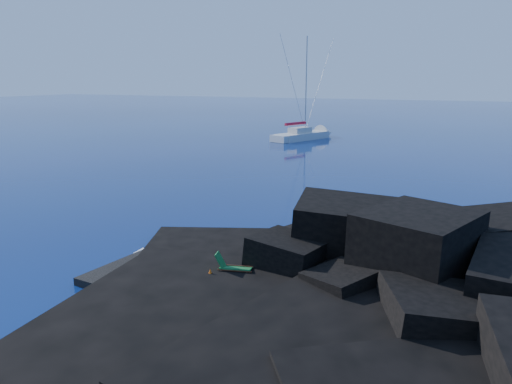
% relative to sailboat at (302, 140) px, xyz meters
% --- Properties ---
extents(ground, '(400.00, 400.00, 0.00)m').
position_rel_sailboat_xyz_m(ground, '(8.84, -52.38, 0.00)').
color(ground, '#041240').
rests_on(ground, ground).
extents(headland, '(24.00, 24.00, 3.60)m').
position_rel_sailboat_xyz_m(headland, '(21.84, -49.38, 0.00)').
color(headland, black).
rests_on(headland, ground).
extents(beach, '(9.08, 6.86, 0.70)m').
position_rel_sailboat_xyz_m(beach, '(13.34, -51.88, 0.00)').
color(beach, black).
rests_on(beach, ground).
extents(surf_foam, '(10.00, 8.00, 0.06)m').
position_rel_sailboat_xyz_m(surf_foam, '(13.84, -47.38, 0.00)').
color(surf_foam, white).
rests_on(surf_foam, ground).
extents(sailboat, '(7.71, 14.29, 14.83)m').
position_rel_sailboat_xyz_m(sailboat, '(0.00, 0.00, 0.00)').
color(sailboat, silver).
rests_on(sailboat, ground).
extents(deck_chair, '(1.71, 1.06, 1.09)m').
position_rel_sailboat_xyz_m(deck_chair, '(15.11, -51.19, 0.90)').
color(deck_chair, '#15622B').
rests_on(deck_chair, beach).
extents(towel, '(2.24, 1.33, 0.06)m').
position_rel_sailboat_xyz_m(towel, '(13.50, -50.46, 0.38)').
color(towel, white).
rests_on(towel, beach).
extents(sunbather, '(1.80, 0.72, 0.23)m').
position_rel_sailboat_xyz_m(sunbather, '(13.50, -50.46, 0.52)').
color(sunbather, tan).
rests_on(sunbather, towel).
extents(marker_cone, '(0.41, 0.41, 0.49)m').
position_rel_sailboat_xyz_m(marker_cone, '(14.30, -52.05, 0.60)').
color(marker_cone, '#E5590C').
rests_on(marker_cone, beach).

